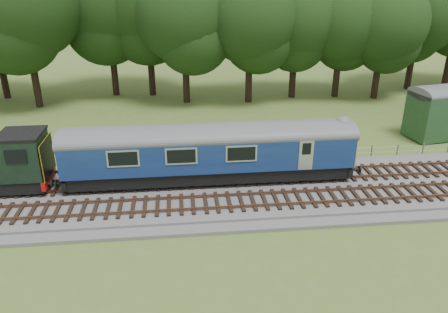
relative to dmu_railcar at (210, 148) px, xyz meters
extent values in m
plane|color=#4C6B27|center=(0.19, -1.40, -2.61)|extent=(120.00, 120.00, 0.00)
cube|color=#4C4C4F|center=(0.19, -1.40, -2.43)|extent=(70.00, 7.00, 0.35)
cube|color=brown|center=(0.19, -0.72, -2.12)|extent=(66.50, 0.07, 0.14)
cube|color=brown|center=(0.19, 0.72, -2.12)|extent=(66.50, 0.07, 0.14)
cube|color=brown|center=(0.19, -3.72, -2.12)|extent=(66.50, 0.07, 0.14)
cube|color=brown|center=(0.19, -2.28, -2.12)|extent=(66.50, 0.07, 0.14)
cube|color=black|center=(-0.01, 0.00, -1.55)|extent=(17.46, 2.52, 0.85)
cube|color=navy|center=(-0.01, 0.00, -0.12)|extent=(18.00, 2.80, 2.05)
cube|color=gold|center=(9.01, 0.00, -0.50)|extent=(0.06, 2.74, 1.30)
cube|color=black|center=(5.99, 0.00, -1.75)|extent=(2.60, 2.00, 0.55)
cube|color=black|center=(-6.01, 0.00, -1.75)|extent=(2.60, 2.00, 0.55)
cube|color=black|center=(-11.21, 0.00, 0.05)|extent=(2.40, 2.55, 2.60)
cube|color=#A4100C|center=(-10.03, 0.00, -1.55)|extent=(0.25, 2.60, 0.55)
cube|color=gold|center=(-9.89, 0.00, -0.15)|extent=(0.06, 2.55, 2.30)
imported|color=#FF5B0D|center=(-10.12, -0.73, -1.43)|extent=(0.72, 0.62, 1.66)
camera|label=1|loc=(-1.80, -25.22, 10.48)|focal=35.00mm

